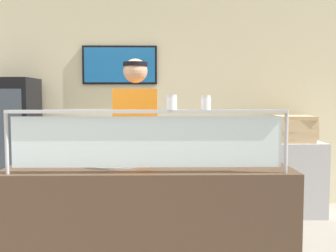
{
  "coord_description": "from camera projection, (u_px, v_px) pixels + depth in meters",
  "views": [
    {
      "loc": [
        1.06,
        -2.39,
        1.44
      ],
      "look_at": [
        1.11,
        0.44,
        1.22
      ],
      "focal_mm": 42.16,
      "sensor_mm": 36.0,
      "label": 1
    }
  ],
  "objects": [
    {
      "name": "prep_shelf",
      "position": [
        292.0,
        178.0,
        4.8
      ],
      "size": [
        0.7,
        0.55,
        0.89
      ],
      "primitive_type": "cube",
      "color": "#B7BABF",
      "rests_on": "ground"
    },
    {
      "name": "serving_counter",
      "position": [
        149.0,
        229.0,
        2.86
      ],
      "size": [
        1.95,
        0.8,
        0.95
      ],
      "primitive_type": "cube",
      "color": "#4C3828",
      "rests_on": "ground"
    },
    {
      "name": "parmesan_shaker",
      "position": [
        172.0,
        103.0,
        2.45
      ],
      "size": [
        0.07,
        0.07,
        0.09
      ],
      "color": "white",
      "rests_on": "sneeze_guard"
    },
    {
      "name": "pepper_flake_shaker",
      "position": [
        206.0,
        103.0,
        2.46
      ],
      "size": [
        0.06,
        0.06,
        0.09
      ],
      "color": "white",
      "rests_on": "sneeze_guard"
    },
    {
      "name": "shop_rear_unit",
      "position": [
        154.0,
        102.0,
        5.19
      ],
      "size": [
        6.35,
        0.13,
        2.7
      ],
      "color": "beige",
      "rests_on": "ground"
    },
    {
      "name": "worker_figure",
      "position": [
        136.0,
        145.0,
        3.45
      ],
      "size": [
        0.41,
        0.5,
        1.76
      ],
      "color": "#23232D",
      "rests_on": "ground"
    },
    {
      "name": "drink_fridge",
      "position": [
        8.0,
        147.0,
        4.75
      ],
      "size": [
        0.66,
        0.62,
        1.65
      ],
      "color": "black",
      "rests_on": "ground"
    },
    {
      "name": "pizza_box_stack",
      "position": [
        293.0,
        129.0,
        4.75
      ],
      "size": [
        0.47,
        0.46,
        0.31
      ],
      "color": "tan",
      "rests_on": "prep_shelf"
    },
    {
      "name": "pizza_tray",
      "position": [
        113.0,
        162.0,
        2.82
      ],
      "size": [
        0.43,
        0.43,
        0.04
      ],
      "color": "#9EA0A8",
      "rests_on": "serving_counter"
    },
    {
      "name": "pizza_server",
      "position": [
        109.0,
        159.0,
        2.79
      ],
      "size": [
        0.09,
        0.28,
        0.01
      ],
      "primitive_type": "cube",
      "rotation": [
        0.0,
        0.0,
        -0.06
      ],
      "color": "#ADAFB7",
      "rests_on": "pizza_tray"
    },
    {
      "name": "sneeze_guard",
      "position": [
        147.0,
        133.0,
        2.46
      ],
      "size": [
        1.77,
        0.06,
        0.4
      ],
      "color": "#B2B5BC",
      "rests_on": "serving_counter"
    }
  ]
}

